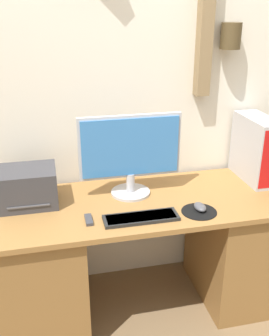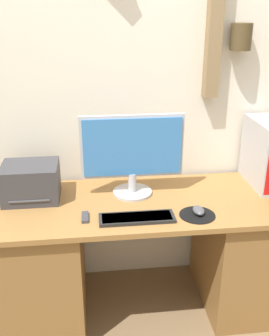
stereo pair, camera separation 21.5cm
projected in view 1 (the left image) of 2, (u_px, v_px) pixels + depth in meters
wall_back at (131, 81)px, 2.36m from camera, size 6.40×0.17×2.70m
desk at (145, 253)px, 2.39m from camera, size 1.75×0.68×0.75m
monitor at (130, 152)px, 2.23m from camera, size 0.59×0.23×0.48m
keyboard at (141, 218)px, 2.05m from camera, size 0.39×0.12×0.02m
mousepad at (199, 212)px, 2.12m from camera, size 0.19×0.19×0.00m
mouse at (200, 207)px, 2.13m from camera, size 0.06×0.10×0.04m
computer_tower at (256, 149)px, 2.46m from camera, size 0.16×0.39×0.40m
printer at (28, 187)px, 2.17m from camera, size 0.31×0.26×0.21m
remote_control at (89, 220)px, 2.03m from camera, size 0.04×0.11×0.02m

